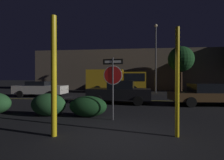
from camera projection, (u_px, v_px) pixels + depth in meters
ground_plane at (119, 137)px, 4.99m from camera, size 260.00×260.00×0.00m
road_center_stripe at (128, 100)px, 13.33m from camera, size 41.48×0.12×0.01m
stop_sign at (113, 76)px, 7.06m from camera, size 0.82×0.12×2.53m
yellow_pole_left at (54, 76)px, 5.06m from camera, size 0.16×0.16×3.51m
yellow_pole_right at (177, 82)px, 5.01m from camera, size 0.12×0.12×3.16m
hedge_bush_1 at (48, 105)px, 7.82m from camera, size 1.59×0.95×1.01m
hedge_bush_2 at (88, 106)px, 7.65m from camera, size 1.66×0.89×0.91m
passing_car_1 at (41, 89)px, 16.05m from camera, size 4.75×2.04×1.41m
passing_car_2 at (120, 92)px, 11.74m from camera, size 4.31×2.12×1.54m
passing_car_3 at (208, 94)px, 10.95m from camera, size 4.88×2.23×1.36m
delivery_truck at (117, 80)px, 20.63m from camera, size 6.82×2.65×2.69m
street_lamp at (156, 52)px, 20.24m from camera, size 0.39×0.39×7.98m
tree_1 at (181, 59)px, 21.20m from camera, size 3.08×3.08×5.56m
building_backdrop at (141, 70)px, 26.31m from camera, size 31.40×4.59×5.79m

